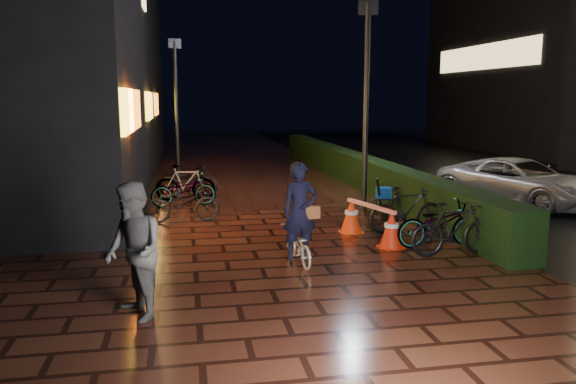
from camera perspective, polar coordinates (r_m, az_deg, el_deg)
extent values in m
plane|color=#381911|center=(10.89, 2.33, -5.72)|extent=(80.00, 80.00, 0.00)
cube|color=black|center=(19.21, 25.87, 0.03)|extent=(11.00, 60.00, 0.01)
cube|color=black|center=(19.24, 6.67, 2.43)|extent=(0.70, 20.00, 1.00)
imported|color=#565659|center=(7.53, -15.43, -5.85)|extent=(1.00, 1.09, 1.82)
imported|color=#B1B1B6|center=(16.47, 22.46, 0.99)|extent=(3.66, 4.87, 1.23)
cube|color=yellow|center=(11.80, -16.02, 7.90)|extent=(0.08, 2.00, 0.90)
cube|color=orange|center=(13.29, -15.41, 8.07)|extent=(0.08, 3.00, 0.90)
cube|color=yellow|center=(19.28, -13.92, 8.50)|extent=(0.08, 2.80, 0.90)
cube|color=orange|center=(24.27, -13.24, 8.69)|extent=(0.08, 2.20, 0.90)
cube|color=black|center=(34.76, 25.42, 15.50)|extent=(8.00, 14.00, 14.00)
cube|color=#FFD88C|center=(32.43, 19.20, 12.82)|extent=(0.06, 10.00, 1.30)
cylinder|color=black|center=(14.62, 7.93, 8.36)|extent=(0.17, 0.17, 5.17)
cube|color=black|center=(14.78, 8.16, 18.03)|extent=(0.50, 0.20, 0.35)
cylinder|color=black|center=(20.14, -11.25, 8.04)|extent=(0.17, 0.17, 4.79)
cube|color=black|center=(20.21, -11.47, 14.58)|extent=(0.45, 0.24, 0.32)
imported|color=white|center=(9.84, 1.04, -5.40)|extent=(0.57, 1.29, 0.66)
imported|color=black|center=(9.60, 1.23, -1.94)|extent=(0.65, 0.47, 1.68)
cube|color=brown|center=(9.65, 2.36, -2.07)|extent=(0.30, 0.16, 0.21)
cone|color=red|center=(11.02, 10.46, -3.69)|extent=(0.47, 0.47, 0.74)
cone|color=#FF390D|center=(12.11, 6.45, -2.39)|extent=(0.47, 0.47, 0.74)
cube|color=red|center=(11.11, 10.40, -5.48)|extent=(0.50, 0.50, 0.03)
cube|color=#ED5F0C|center=(12.19, 6.42, -4.03)|extent=(0.50, 0.50, 0.03)
cube|color=red|center=(11.49, 8.40, -1.41)|extent=(0.54, 1.54, 0.07)
cube|color=black|center=(14.35, 9.66, -0.66)|extent=(0.55, 0.47, 0.04)
cylinder|color=black|center=(14.19, 8.98, -1.52)|extent=(0.03, 0.03, 0.34)
cylinder|color=black|center=(14.27, 10.53, -1.50)|extent=(0.03, 0.03, 0.34)
cylinder|color=black|center=(14.50, 8.76, -1.27)|extent=(0.03, 0.03, 0.34)
cylinder|color=black|center=(14.58, 10.28, -1.26)|extent=(0.03, 0.03, 0.34)
cube|color=#0D47B4|center=(14.32, 9.68, -0.06)|extent=(0.40, 0.36, 0.27)
cylinder|color=black|center=(14.17, 9.25, -0.22)|extent=(0.28, 0.31, 0.86)
imported|color=black|center=(15.17, -10.57, 0.25)|extent=(1.81, 0.89, 0.91)
imported|color=black|center=(16.65, -10.05, 1.09)|extent=(1.81, 0.87, 0.91)
imported|color=black|center=(13.25, -10.66, -1.10)|extent=(1.77, 0.73, 0.91)
imported|color=black|center=(15.98, -10.41, 0.91)|extent=(1.73, 0.74, 1.01)
imported|color=black|center=(10.69, 16.56, -3.61)|extent=(1.69, 0.51, 1.01)
imported|color=black|center=(12.23, 12.04, -1.79)|extent=(1.70, 0.56, 1.01)
imported|color=black|center=(11.27, 15.09, -3.13)|extent=(1.75, 0.67, 0.91)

